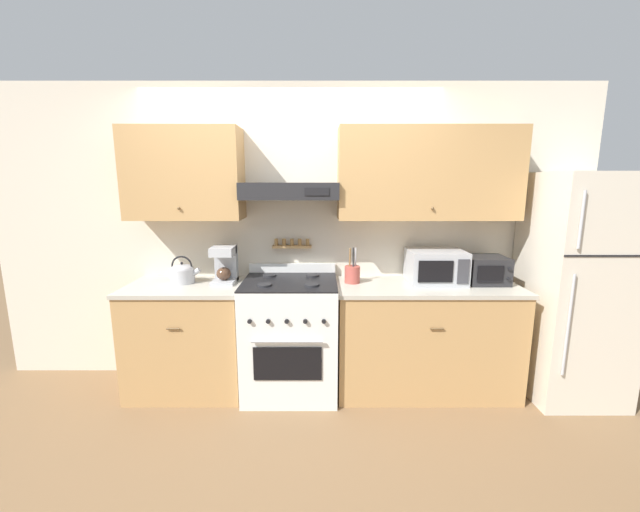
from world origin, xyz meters
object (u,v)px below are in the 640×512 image
Objects in this scene: tea_kettle at (183,273)px; microwave at (436,266)px; refrigerator at (575,287)px; utensil_crock at (353,274)px; stove_range at (291,336)px; toaster_oven at (486,270)px; coffee_maker at (225,264)px.

tea_kettle is 0.56× the size of microwave.
refrigerator reaches higher than utensil_crock.
toaster_oven is (1.61, 0.09, 0.55)m from stove_range.
coffee_maker is 1.75m from microwave.
stove_range is at bearing -5.58° from tea_kettle.
utensil_crock is at bearing 179.91° from toaster_oven.
tea_kettle is 0.80× the size of toaster_oven.
toaster_oven is at bearing 170.26° from refrigerator.
stove_range is at bearing -176.96° from toaster_oven.
stove_range is 0.57× the size of refrigerator.
utensil_crock is at bearing -1.75° from coffee_maker.
coffee_maker reaches higher than toaster_oven.
coffee_maker reaches higher than utensil_crock.
refrigerator is 2.85m from coffee_maker.
stove_range is 2.28× the size of microwave.
refrigerator is 7.11× the size of tea_kettle.
stove_range is 0.73m from utensil_crock.
stove_range is 4.05× the size of tea_kettle.
tea_kettle reaches higher than toaster_oven.
toaster_oven is (1.10, -0.00, 0.03)m from utensil_crock.
stove_range is 3.22× the size of toaster_oven.
stove_range is 3.49× the size of utensil_crock.
microwave is at bearing 0.49° from tea_kettle.
stove_range is 1.04m from tea_kettle.
microwave is at bearing 177.27° from toaster_oven.
refrigerator is 5.66× the size of toaster_oven.
coffee_maker is 1.03× the size of utensil_crock.
refrigerator is at bearing -3.79° from utensil_crock.
tea_kettle is 0.84× the size of coffee_maker.
coffee_maker is at bearing 176.97° from refrigerator.
tea_kettle is 1.41m from utensil_crock.
refrigerator is 5.94× the size of coffee_maker.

